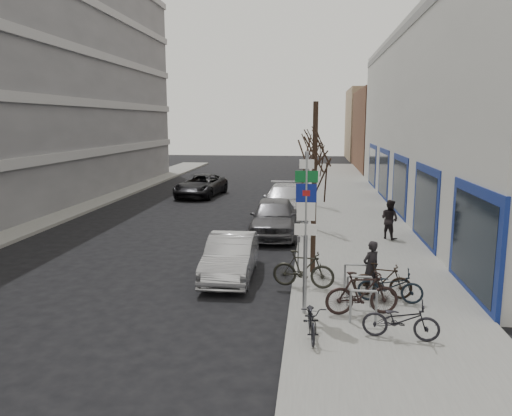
% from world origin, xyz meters
% --- Properties ---
extents(ground, '(120.00, 120.00, 0.00)m').
position_xyz_m(ground, '(0.00, 0.00, 0.00)').
color(ground, black).
rests_on(ground, ground).
extents(sidewalk_east, '(5.00, 70.00, 0.15)m').
position_xyz_m(sidewalk_east, '(4.50, 10.00, 0.07)').
color(sidewalk_east, slate).
rests_on(sidewalk_east, ground).
extents(sidewalk_west, '(3.00, 70.00, 0.15)m').
position_xyz_m(sidewalk_west, '(-11.00, 10.00, 0.07)').
color(sidewalk_west, slate).
rests_on(sidewalk_west, ground).
extents(brick_building_far, '(12.00, 14.00, 8.00)m').
position_xyz_m(brick_building_far, '(13.00, 40.00, 4.00)').
color(brick_building_far, brown).
rests_on(brick_building_far, ground).
extents(tan_building_far, '(13.00, 12.00, 9.00)m').
position_xyz_m(tan_building_far, '(13.50, 55.00, 4.50)').
color(tan_building_far, '#937A5B').
rests_on(tan_building_far, ground).
extents(highway_sign_pole, '(0.55, 0.10, 4.20)m').
position_xyz_m(highway_sign_pole, '(2.40, -0.01, 2.46)').
color(highway_sign_pole, gray).
rests_on(highway_sign_pole, ground).
extents(bike_rack, '(0.66, 2.26, 0.83)m').
position_xyz_m(bike_rack, '(3.80, 0.60, 0.66)').
color(bike_rack, gray).
rests_on(bike_rack, sidewalk_east).
extents(tree_near, '(1.80, 1.80, 5.50)m').
position_xyz_m(tree_near, '(2.60, 3.50, 4.10)').
color(tree_near, black).
rests_on(tree_near, ground).
extents(tree_mid, '(1.80, 1.80, 5.50)m').
position_xyz_m(tree_mid, '(2.60, 10.00, 4.10)').
color(tree_mid, black).
rests_on(tree_mid, ground).
extents(tree_far, '(1.80, 1.80, 5.50)m').
position_xyz_m(tree_far, '(2.60, 16.50, 4.10)').
color(tree_far, black).
rests_on(tree_far, ground).
extents(meter_front, '(0.10, 0.08, 1.27)m').
position_xyz_m(meter_front, '(2.15, 3.00, 0.92)').
color(meter_front, gray).
rests_on(meter_front, sidewalk_east).
extents(meter_mid, '(0.10, 0.08, 1.27)m').
position_xyz_m(meter_mid, '(2.15, 8.50, 0.92)').
color(meter_mid, gray).
rests_on(meter_mid, sidewalk_east).
extents(meter_back, '(0.10, 0.08, 1.27)m').
position_xyz_m(meter_back, '(2.15, 14.00, 0.92)').
color(meter_back, gray).
rests_on(meter_back, sidewalk_east).
extents(bike_near_left, '(0.58, 1.58, 0.95)m').
position_xyz_m(bike_near_left, '(2.59, -1.37, 0.62)').
color(bike_near_left, black).
rests_on(bike_near_left, sidewalk_east).
extents(bike_near_right, '(1.94, 0.90, 1.13)m').
position_xyz_m(bike_near_right, '(3.82, 0.05, 0.72)').
color(bike_near_right, black).
rests_on(bike_near_right, sidewalk_east).
extents(bike_mid_curb, '(1.76, 0.71, 1.04)m').
position_xyz_m(bike_mid_curb, '(4.65, 1.02, 0.67)').
color(bike_mid_curb, black).
rests_on(bike_mid_curb, sidewalk_east).
extents(bike_mid_inner, '(1.88, 0.80, 1.11)m').
position_xyz_m(bike_mid_inner, '(2.33, 1.97, 0.70)').
color(bike_mid_inner, black).
rests_on(bike_mid_inner, sidewalk_east).
extents(bike_far_curb, '(1.72, 0.73, 1.02)m').
position_xyz_m(bike_far_curb, '(4.54, -1.29, 0.66)').
color(bike_far_curb, black).
rests_on(bike_far_curb, sidewalk_east).
extents(bike_far_inner, '(1.67, 0.80, 0.97)m').
position_xyz_m(bike_far_inner, '(4.50, 1.37, 0.64)').
color(bike_far_inner, black).
rests_on(bike_far_inner, sidewalk_east).
extents(parked_car_front, '(1.52, 4.13, 1.35)m').
position_xyz_m(parked_car_front, '(0.01, 3.12, 0.68)').
color(parked_car_front, '#B7B8BD').
rests_on(parked_car_front, ground).
extents(parked_car_mid, '(2.06, 4.87, 1.64)m').
position_xyz_m(parked_car_mid, '(0.91, 9.13, 0.82)').
color(parked_car_mid, '#525156').
rests_on(parked_car_mid, ground).
extents(parked_car_back, '(2.25, 5.53, 1.60)m').
position_xyz_m(parked_car_back, '(1.14, 13.89, 0.80)').
color(parked_car_back, '#B5B5BA').
rests_on(parked_car_back, ground).
extents(lane_car, '(2.99, 5.48, 1.46)m').
position_xyz_m(lane_car, '(-4.77, 19.99, 0.73)').
color(lane_car, black).
rests_on(lane_car, ground).
extents(pedestrian_near, '(0.66, 0.62, 1.52)m').
position_xyz_m(pedestrian_near, '(4.20, 1.61, 0.91)').
color(pedestrian_near, black).
rests_on(pedestrian_near, sidewalk_east).
extents(pedestrian_far, '(0.72, 0.71, 1.63)m').
position_xyz_m(pedestrian_far, '(5.71, 8.48, 0.97)').
color(pedestrian_far, black).
rests_on(pedestrian_far, sidewalk_east).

